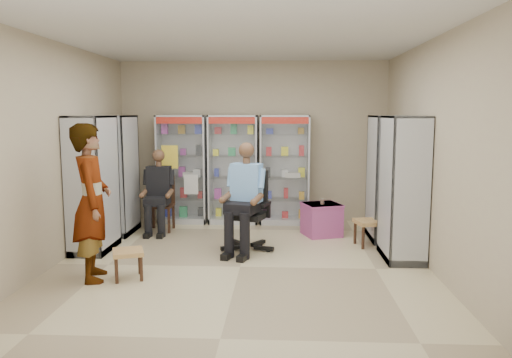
# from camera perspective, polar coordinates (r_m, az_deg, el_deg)

# --- Properties ---
(floor) EXTENTS (6.00, 6.00, 0.00)m
(floor) POSITION_cam_1_polar(r_m,az_deg,el_deg) (6.76, -1.83, -9.99)
(floor) COLOR #C7B88A
(floor) RESTS_ON ground
(room_shell) EXTENTS (5.02, 6.02, 3.01)m
(room_shell) POSITION_cam_1_polar(r_m,az_deg,el_deg) (6.45, -1.91, 6.94)
(room_shell) COLOR tan
(room_shell) RESTS_ON ground
(cabinet_back_left) EXTENTS (0.90, 0.50, 2.00)m
(cabinet_back_left) POSITION_cam_1_polar(r_m,az_deg,el_deg) (9.40, -8.38, 1.12)
(cabinet_back_left) COLOR #B1B3B9
(cabinet_back_left) RESTS_ON floor
(cabinet_back_mid) EXTENTS (0.90, 0.50, 2.00)m
(cabinet_back_mid) POSITION_cam_1_polar(r_m,az_deg,el_deg) (9.26, -2.61, 1.10)
(cabinet_back_mid) COLOR #AFB2B6
(cabinet_back_mid) RESTS_ON floor
(cabinet_back_right) EXTENTS (0.90, 0.50, 2.00)m
(cabinet_back_right) POSITION_cam_1_polar(r_m,az_deg,el_deg) (9.21, 3.28, 1.06)
(cabinet_back_right) COLOR #ADAEB4
(cabinet_back_right) RESTS_ON floor
(cabinet_right_far) EXTENTS (0.90, 0.50, 2.00)m
(cabinet_right_far) POSITION_cam_1_polar(r_m,az_deg,el_deg) (8.27, 14.70, 0.09)
(cabinet_right_far) COLOR silver
(cabinet_right_far) RESTS_ON floor
(cabinet_right_near) EXTENTS (0.90, 0.50, 2.00)m
(cabinet_right_near) POSITION_cam_1_polar(r_m,az_deg,el_deg) (7.20, 16.46, -1.04)
(cabinet_right_near) COLOR #B7B9BF
(cabinet_right_near) RESTS_ON floor
(cabinet_left_far) EXTENTS (0.90, 0.50, 2.00)m
(cabinet_left_far) POSITION_cam_1_polar(r_m,az_deg,el_deg) (8.74, -15.57, 0.45)
(cabinet_left_far) COLOR #ABADB3
(cabinet_left_far) RESTS_ON floor
(cabinet_left_near) EXTENTS (0.90, 0.50, 2.00)m
(cabinet_left_near) POSITION_cam_1_polar(r_m,az_deg,el_deg) (7.72, -18.15, -0.56)
(cabinet_left_near) COLOR #B0B2B7
(cabinet_left_near) RESTS_ON floor
(wooden_chair) EXTENTS (0.42, 0.42, 0.94)m
(wooden_chair) POSITION_cam_1_polar(r_m,az_deg,el_deg) (8.82, -10.84, -2.83)
(wooden_chair) COLOR black
(wooden_chair) RESTS_ON floor
(seated_customer) EXTENTS (0.44, 0.60, 1.34)m
(seated_customer) POSITION_cam_1_polar(r_m,az_deg,el_deg) (8.74, -10.95, -1.59)
(seated_customer) COLOR black
(seated_customer) RESTS_ON floor
(office_chair) EXTENTS (0.81, 0.81, 1.19)m
(office_chair) POSITION_cam_1_polar(r_m,az_deg,el_deg) (7.42, -0.99, -3.66)
(office_chair) COLOR black
(office_chair) RESTS_ON floor
(seated_shopkeeper) EXTENTS (0.68, 0.81, 1.51)m
(seated_shopkeeper) POSITION_cam_1_polar(r_m,az_deg,el_deg) (7.34, -1.02, -2.50)
(seated_shopkeeper) COLOR #6392C4
(seated_shopkeeper) RESTS_ON floor
(pink_trunk) EXTENTS (0.70, 0.69, 0.54)m
(pink_trunk) POSITION_cam_1_polar(r_m,az_deg,el_deg) (8.44, 7.50, -4.61)
(pink_trunk) COLOR #BC4B9B
(pink_trunk) RESTS_ON floor
(tea_glass) EXTENTS (0.07, 0.07, 0.09)m
(tea_glass) POSITION_cam_1_polar(r_m,az_deg,el_deg) (8.33, 7.59, -2.57)
(tea_glass) COLOR #501106
(tea_glass) RESTS_ON pink_trunk
(woven_stool_a) EXTENTS (0.49, 0.49, 0.41)m
(woven_stool_a) POSITION_cam_1_polar(r_m,az_deg,el_deg) (7.92, 12.80, -6.04)
(woven_stool_a) COLOR #A36F45
(woven_stool_a) RESTS_ON floor
(woven_stool_b) EXTENTS (0.46, 0.46, 0.36)m
(woven_stool_b) POSITION_cam_1_polar(r_m,az_deg,el_deg) (6.44, -14.38, -9.43)
(woven_stool_b) COLOR #AA6E47
(woven_stool_b) RESTS_ON floor
(standing_man) EXTENTS (0.64, 0.80, 1.92)m
(standing_man) POSITION_cam_1_polar(r_m,az_deg,el_deg) (6.38, -18.26, -2.56)
(standing_man) COLOR #959497
(standing_man) RESTS_ON floor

